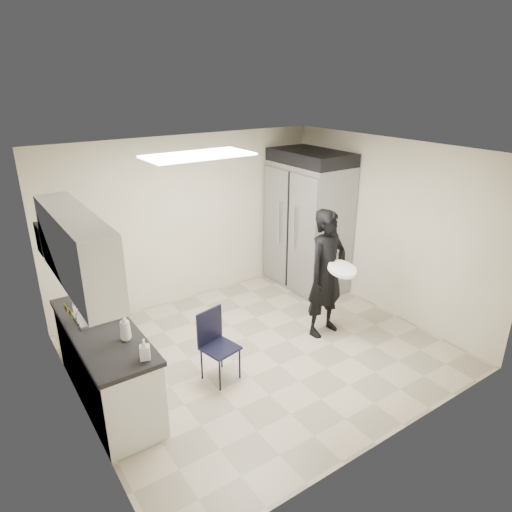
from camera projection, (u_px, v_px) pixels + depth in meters
floor at (262, 351)px, 6.05m from camera, size 4.50×4.50×0.00m
ceiling at (263, 152)px, 5.08m from camera, size 4.50×4.50×0.00m
back_wall at (189, 220)px, 7.10m from camera, size 4.50×0.00×4.50m
left_wall at (71, 310)px, 4.39m from camera, size 0.00×4.00×4.00m
right_wall at (386, 228)px, 6.74m from camera, size 0.00×4.00×4.00m
ceiling_panel at (198, 155)px, 5.09m from camera, size 1.20×0.60×0.02m
lower_counter at (107, 365)px, 5.02m from camera, size 0.60×1.90×0.86m
countertop at (101, 329)px, 4.85m from camera, size 0.64×1.95×0.05m
sink at (97, 320)px, 5.06m from camera, size 0.42×0.40×0.14m
faucet at (76, 313)px, 4.90m from camera, size 0.02×0.02×0.24m
upper_cabinets at (76, 249)px, 4.44m from camera, size 0.35×1.80×0.75m
towel_dispenser at (48, 238)px, 5.36m from camera, size 0.22×0.30×0.35m
notice_sticker_left at (70, 313)px, 4.50m from camera, size 0.00×0.12×0.07m
notice_sticker_right at (66, 309)px, 4.67m from camera, size 0.00×0.12×0.07m
commercial_fridge at (308, 227)px, 7.59m from camera, size 0.80×1.35×2.10m
fridge_compressor at (311, 157)px, 7.17m from camera, size 0.80×1.35×0.20m
folding_chair at (220, 348)px, 5.35m from camera, size 0.45×0.45×0.85m
man_tuxedo at (327, 274)px, 6.18m from camera, size 0.71×0.52×1.79m
bucket_lid at (342, 269)px, 5.95m from camera, size 0.42×0.42×0.05m
soap_bottle_a at (125, 327)px, 4.57m from camera, size 0.12×0.12×0.28m
soap_bottle_b at (145, 349)px, 4.27m from camera, size 0.12×0.12×0.21m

